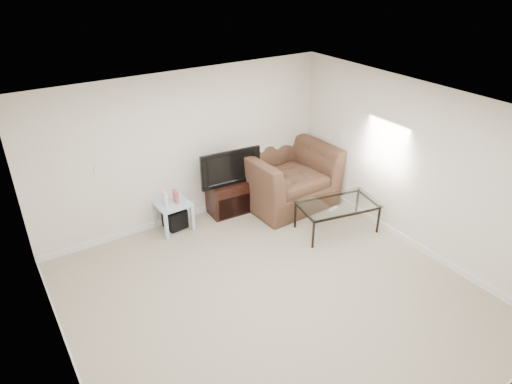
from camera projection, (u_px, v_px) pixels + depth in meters
floor at (274, 298)px, 6.02m from camera, size 5.00×5.00×0.00m
ceiling at (278, 116)px, 4.84m from camera, size 5.00×5.00×0.00m
wall_back at (186, 149)px, 7.28m from camera, size 5.00×0.02×2.50m
wall_left at (55, 292)px, 4.23m from camera, size 0.02×5.00×2.50m
wall_right at (416, 168)px, 6.63m from camera, size 0.02×5.00×2.50m
plate_back at (98, 169)px, 6.60m from camera, size 0.12×0.02×0.12m
plate_right_switch at (341, 135)px, 7.81m from camera, size 0.02×0.09×0.13m
plate_right_outlet at (348, 191)px, 8.03m from camera, size 0.02×0.08×0.12m
tv_stand at (228, 197)px, 7.87m from camera, size 0.72×0.52×0.58m
dvd_player at (229, 187)px, 7.75m from camera, size 0.37×0.27×0.05m
television at (228, 166)px, 7.57m from camera, size 0.99×0.28×0.61m
side_table at (173, 215)px, 7.40m from camera, size 0.53×0.53×0.49m
subwoofer at (175, 218)px, 7.46m from camera, size 0.35×0.35×0.32m
game_console at (165, 199)px, 7.15m from camera, size 0.06×0.17×0.23m
game_case at (176, 196)px, 7.25m from camera, size 0.06×0.15×0.19m
recliner at (285, 167)px, 8.00m from camera, size 1.63×1.10×1.39m
coffee_table at (337, 217)px, 7.36m from camera, size 1.38×0.95×0.49m
remote at (333, 209)px, 7.08m from camera, size 0.20×0.09×0.02m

